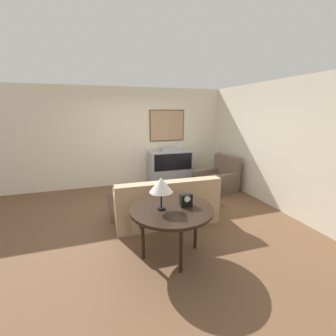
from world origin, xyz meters
name	(u,v)px	position (x,y,z in m)	size (l,w,h in m)	color
ground_plane	(153,213)	(0.00, 0.00, 0.00)	(12.00, 12.00, 0.00)	brown
wall_back	(134,137)	(0.02, 2.13, 1.36)	(12.00, 0.10, 2.70)	beige
wall_right	(263,143)	(2.63, 0.00, 1.35)	(0.06, 12.00, 2.70)	beige
area_rug	(163,200)	(0.38, 0.57, 0.01)	(2.50, 1.52, 0.01)	brown
tv	(170,167)	(0.97, 1.76, 0.49)	(1.21, 0.53, 1.05)	#9E9EA3
couch	(165,205)	(0.15, -0.37, 0.31)	(1.92, 0.95, 0.88)	tan
armchair	(217,180)	(1.97, 0.81, 0.29)	(1.06, 0.99, 0.93)	brown
coffee_table	(157,186)	(0.25, 0.60, 0.36)	(0.93, 0.49, 0.41)	black
console_table	(172,212)	(-0.09, -1.47, 0.69)	(1.17, 1.17, 0.76)	black
table_lamp	(161,185)	(-0.24, -1.46, 1.10)	(0.32, 0.32, 0.45)	black
mantel_clock	(186,200)	(0.12, -1.46, 0.85)	(0.17, 0.10, 0.18)	black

